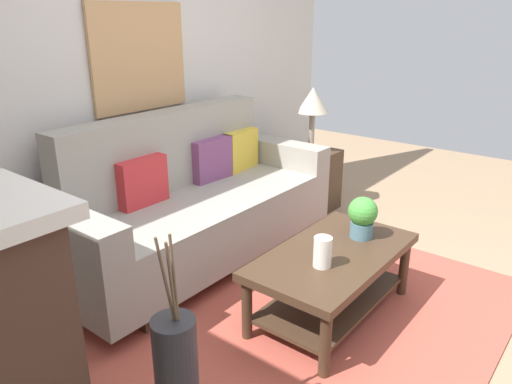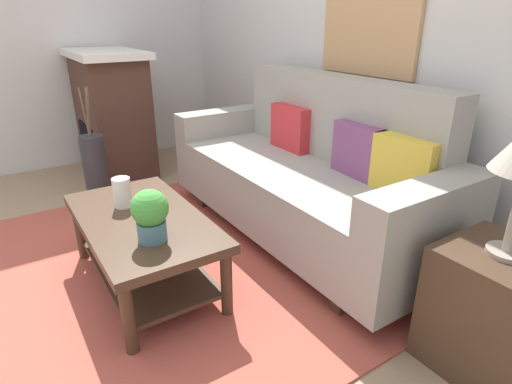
# 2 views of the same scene
# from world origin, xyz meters

# --- Properties ---
(ground_plane) EXTENTS (8.82, 8.82, 0.00)m
(ground_plane) POSITION_xyz_m (0.00, 0.00, 0.00)
(ground_plane) COLOR #9E7F60
(wall_back) EXTENTS (4.82, 0.10, 2.70)m
(wall_back) POSITION_xyz_m (0.00, 2.05, 1.35)
(wall_back) COLOR silver
(wall_back) RESTS_ON ground_plane
(wall_left) EXTENTS (0.10, 5.00, 2.70)m
(wall_left) POSITION_xyz_m (-2.46, 0.50, 1.35)
(wall_left) COLOR silver
(wall_left) RESTS_ON ground_plane
(area_rug) EXTENTS (2.54, 2.11, 0.01)m
(area_rug) POSITION_xyz_m (0.00, 0.50, 0.01)
(area_rug) COLOR #B24C3D
(area_rug) RESTS_ON ground_plane
(couch) EXTENTS (2.18, 0.84, 1.08)m
(couch) POSITION_xyz_m (0.10, 1.52, 0.43)
(couch) COLOR gray
(couch) RESTS_ON ground_plane
(throw_pillow_crimson) EXTENTS (0.36, 0.12, 0.32)m
(throw_pillow_crimson) POSITION_xyz_m (-0.23, 1.64, 0.68)
(throw_pillow_crimson) COLOR red
(throw_pillow_crimson) RESTS_ON couch
(throw_pillow_plum) EXTENTS (0.37, 0.14, 0.32)m
(throw_pillow_plum) POSITION_xyz_m (0.44, 1.64, 0.68)
(throw_pillow_plum) COLOR #7A4270
(throw_pillow_plum) RESTS_ON couch
(throw_pillow_mustard) EXTENTS (0.37, 0.15, 0.32)m
(throw_pillow_mustard) POSITION_xyz_m (0.78, 1.64, 0.68)
(throw_pillow_mustard) COLOR gold
(throw_pillow_mustard) RESTS_ON couch
(coffee_table) EXTENTS (1.10, 0.60, 0.43)m
(coffee_table) POSITION_xyz_m (0.10, 0.37, 0.31)
(coffee_table) COLOR #422D1E
(coffee_table) RESTS_ON ground_plane
(tabletop_vase) EXTENTS (0.10, 0.10, 0.17)m
(tabletop_vase) POSITION_xyz_m (-0.08, 0.33, 0.52)
(tabletop_vase) COLOR white
(tabletop_vase) RESTS_ON coffee_table
(potted_plant_tabletop) EXTENTS (0.18, 0.18, 0.26)m
(potted_plant_tabletop) POSITION_xyz_m (0.38, 0.33, 0.57)
(potted_plant_tabletop) COLOR slate
(potted_plant_tabletop) RESTS_ON coffee_table
(side_table) EXTENTS (0.44, 0.44, 0.56)m
(side_table) POSITION_xyz_m (1.49, 1.40, 0.28)
(side_table) COLOR #422D1E
(side_table) RESTS_ON ground_plane
(fireplace) EXTENTS (1.02, 0.58, 1.16)m
(fireplace) POSITION_xyz_m (-1.86, 0.77, 0.59)
(fireplace) COLOR #472D23
(fireplace) RESTS_ON ground_plane
(floor_vase) EXTENTS (0.18, 0.18, 0.60)m
(floor_vase) POSITION_xyz_m (-1.10, 0.40, 0.30)
(floor_vase) COLOR #2D2D33
(floor_vase) RESTS_ON ground_plane
(floor_vase_branch_a) EXTENTS (0.02, 0.04, 0.36)m
(floor_vase_branch_a) POSITION_xyz_m (-1.08, 0.40, 0.78)
(floor_vase_branch_a) COLOR brown
(floor_vase_branch_a) RESTS_ON floor_vase
(floor_vase_branch_b) EXTENTS (0.05, 0.05, 0.36)m
(floor_vase_branch_b) POSITION_xyz_m (-1.11, 0.42, 0.78)
(floor_vase_branch_b) COLOR brown
(floor_vase_branch_b) RESTS_ON floor_vase
(floor_vase_branch_c) EXTENTS (0.05, 0.03, 0.36)m
(floor_vase_branch_c) POSITION_xyz_m (-1.11, 0.39, 0.78)
(floor_vase_branch_c) COLOR brown
(floor_vase_branch_c) RESTS_ON floor_vase
(framed_painting) EXTENTS (0.80, 0.03, 0.74)m
(framed_painting) POSITION_xyz_m (0.10, 1.98, 1.44)
(framed_painting) COLOR tan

